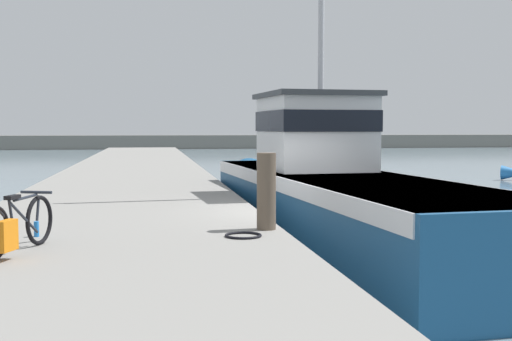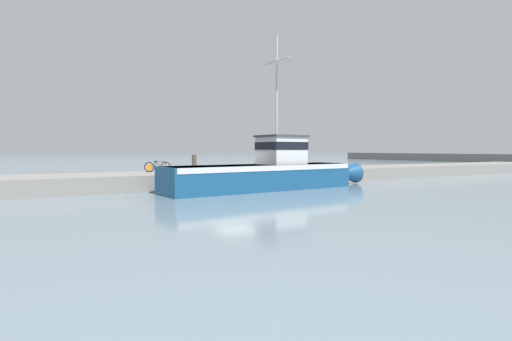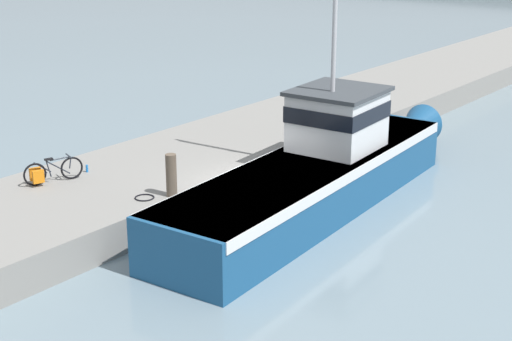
% 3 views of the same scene
% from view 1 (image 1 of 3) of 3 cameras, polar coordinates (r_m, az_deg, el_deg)
% --- Properties ---
extents(ground_plane, '(320.00, 320.00, 0.00)m').
position_cam_1_polar(ground_plane, '(12.60, 5.23, -7.88)').
color(ground_plane, gray).
extents(dock_pier, '(5.23, 80.00, 0.97)m').
position_cam_1_polar(dock_pier, '(12.12, -12.04, -6.08)').
color(dock_pier, gray).
rests_on(dock_pier, ground_plane).
extents(far_shoreline, '(180.00, 5.00, 1.63)m').
position_cam_1_polar(far_shoreline, '(85.85, 13.26, 2.58)').
color(far_shoreline, slate).
rests_on(far_shoreline, ground_plane).
extents(fishing_boat_main, '(3.80, 14.82, 9.51)m').
position_cam_1_polar(fishing_boat_main, '(14.54, 6.39, -1.77)').
color(fishing_boat_main, navy).
rests_on(fishing_boat_main, ground_plane).
extents(bicycle_touring, '(0.77, 1.68, 0.74)m').
position_cam_1_polar(bicycle_touring, '(8.57, -20.95, -4.79)').
color(bicycle_touring, black).
rests_on(bicycle_touring, dock_pier).
extents(mooring_post, '(0.30, 0.30, 1.20)m').
position_cam_1_polar(mooring_post, '(9.98, 0.93, -1.85)').
color(mooring_post, brown).
rests_on(mooring_post, dock_pier).
extents(hose_coil, '(0.54, 0.54, 0.04)m').
position_cam_1_polar(hose_coil, '(9.39, -1.14, -5.78)').
color(hose_coil, black).
rests_on(hose_coil, dock_pier).
extents(water_bottle_by_bike, '(0.07, 0.07, 0.22)m').
position_cam_1_polar(water_bottle_by_bike, '(9.89, -18.94, -4.95)').
color(water_bottle_by_bike, blue).
rests_on(water_bottle_by_bike, dock_pier).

